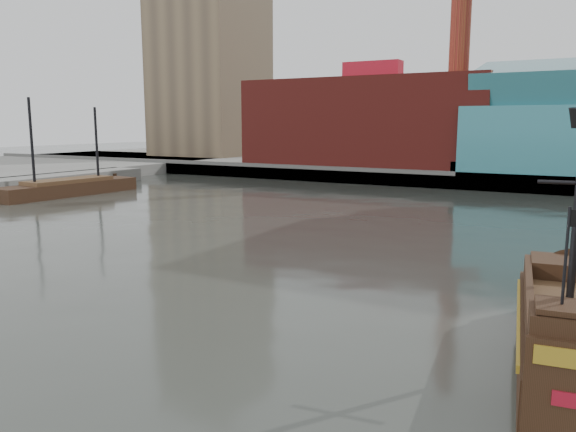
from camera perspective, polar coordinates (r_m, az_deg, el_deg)
The scene contains 6 objects.
ground at distance 26.85m, azimuth -3.35°, elevation -11.53°, with size 400.00×400.00×0.00m, color #2D302A.
promenade_far at distance 114.22m, azimuth 22.41°, elevation 4.38°, with size 220.00×60.00×2.00m, color slate.
seawall at distance 85.09m, azimuth 19.96°, elevation 3.25°, with size 220.00×1.00×2.60m, color #4C4C49.
pier at distance 88.35m, azimuth -25.14°, elevation 2.94°, with size 6.00×40.00×2.00m, color slate.
skyline at distance 107.03m, azimuth 25.60°, elevation 16.55°, with size 149.00×45.00×62.00m.
docked_vessel at distance 81.03m, azimuth -21.37°, elevation 2.57°, with size 5.62×19.91×13.38m.
Camera 1 is at (13.57, -21.09, 9.59)m, focal length 35.00 mm.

